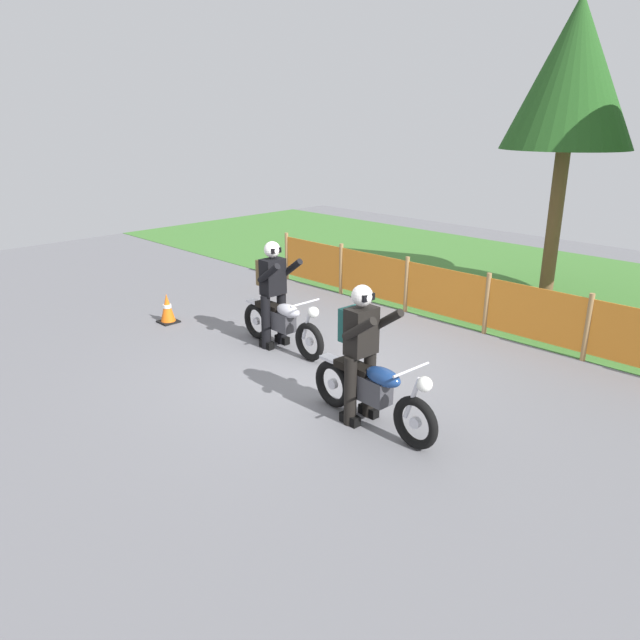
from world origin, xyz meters
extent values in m
cube|color=slate|center=(0.00, 0.00, -0.01)|extent=(24.00, 24.00, 0.02)
cube|color=#427A33|center=(0.00, 6.73, 0.01)|extent=(24.00, 7.24, 0.01)
cylinder|color=#997547|center=(-4.18, 3.10, 0.53)|extent=(0.08, 0.08, 1.05)
cylinder|color=#997547|center=(-2.51, 3.10, 0.53)|extent=(0.08, 0.08, 1.05)
cylinder|color=#997547|center=(-0.84, 3.10, 0.53)|extent=(0.08, 0.08, 1.05)
cylinder|color=#997547|center=(0.84, 3.10, 0.53)|extent=(0.08, 0.08, 1.05)
cylinder|color=#997547|center=(2.51, 3.10, 0.53)|extent=(0.08, 0.08, 1.05)
cube|color=orange|center=(-3.35, 3.10, 0.54)|extent=(1.59, 0.02, 0.85)
cube|color=orange|center=(-1.67, 3.10, 0.54)|extent=(1.59, 0.02, 0.85)
cube|color=orange|center=(0.00, 3.10, 0.54)|extent=(1.59, 0.02, 0.85)
cube|color=orange|center=(1.67, 3.10, 0.54)|extent=(1.59, 0.02, 0.85)
cylinder|color=brown|center=(0.43, 6.21, 1.44)|extent=(0.28, 0.28, 2.89)
cone|color=#23511E|center=(0.43, 6.21, 4.25)|extent=(2.45, 2.45, 2.73)
torus|color=black|center=(2.24, -0.72, 0.30)|extent=(0.61, 0.14, 0.61)
cylinder|color=silver|center=(2.24, -0.72, 0.30)|extent=(0.14, 0.06, 0.13)
torus|color=black|center=(0.91, -0.65, 0.30)|extent=(0.61, 0.14, 0.61)
cylinder|color=silver|center=(0.91, -0.65, 0.30)|extent=(0.14, 0.06, 0.13)
cube|color=#38383D|center=(1.52, -0.68, 0.48)|extent=(0.58, 0.26, 0.30)
ellipsoid|color=navy|center=(1.74, -0.69, 0.69)|extent=(0.51, 0.26, 0.21)
cube|color=black|center=(1.29, -0.67, 0.66)|extent=(0.54, 0.24, 0.10)
cube|color=silver|center=(0.91, -0.65, 0.64)|extent=(0.35, 0.17, 0.04)
cylinder|color=silver|center=(2.18, -0.72, 0.58)|extent=(0.22, 0.07, 0.54)
sphere|color=white|center=(2.33, -0.73, 0.80)|extent=(0.18, 0.18, 0.17)
cylinder|color=silver|center=(2.14, -0.71, 0.90)|extent=(0.06, 0.57, 0.03)
cylinder|color=silver|center=(1.25, -0.53, 0.24)|extent=(0.53, 0.10, 0.07)
torus|color=black|center=(-0.39, 0.18, 0.30)|extent=(0.60, 0.12, 0.59)
cylinder|color=silver|center=(-0.39, 0.18, 0.30)|extent=(0.13, 0.06, 0.13)
torus|color=black|center=(-1.69, 0.21, 0.30)|extent=(0.60, 0.12, 0.59)
cylinder|color=silver|center=(-1.69, 0.21, 0.30)|extent=(0.13, 0.06, 0.13)
cube|color=#38383D|center=(-1.08, 0.20, 0.46)|extent=(0.56, 0.24, 0.30)
ellipsoid|color=#B7B7C1|center=(-0.87, 0.19, 0.67)|extent=(0.49, 0.23, 0.20)
cube|color=black|center=(-1.32, 0.20, 0.64)|extent=(0.52, 0.22, 0.09)
cube|color=silver|center=(-1.69, 0.21, 0.62)|extent=(0.34, 0.16, 0.04)
cylinder|color=silver|center=(-0.44, 0.18, 0.57)|extent=(0.22, 0.06, 0.53)
sphere|color=white|center=(-0.30, 0.18, 0.78)|extent=(0.17, 0.17, 0.17)
cylinder|color=silver|center=(-0.48, 0.18, 0.88)|extent=(0.04, 0.56, 0.03)
cylinder|color=silver|center=(-1.36, 0.33, 0.24)|extent=(0.51, 0.08, 0.06)
cylinder|color=black|center=(1.39, -0.51, 0.43)|extent=(0.16, 0.16, 0.86)
cube|color=black|center=(1.39, -0.51, 0.06)|extent=(0.27, 0.12, 0.12)
cylinder|color=black|center=(1.37, -0.83, 0.43)|extent=(0.16, 0.16, 0.86)
cube|color=black|center=(1.37, -0.83, 0.06)|extent=(0.27, 0.12, 0.12)
cube|color=black|center=(1.38, -0.67, 1.14)|extent=(0.26, 0.37, 0.56)
cylinder|color=black|center=(1.57, -0.46, 1.26)|extent=(0.49, 0.13, 0.38)
cylinder|color=black|center=(1.55, -0.90, 1.26)|extent=(0.49, 0.13, 0.38)
sphere|color=white|center=(1.38, -0.67, 1.56)|extent=(0.26, 0.26, 0.25)
cube|color=black|center=(1.48, -0.68, 1.56)|extent=(0.04, 0.18, 0.08)
cube|color=#194C47|center=(1.21, -0.66, 1.18)|extent=(0.18, 0.29, 0.40)
cylinder|color=black|center=(-1.22, 0.36, 0.43)|extent=(0.15, 0.15, 0.86)
cube|color=black|center=(-1.22, 0.36, 0.06)|extent=(0.26, 0.12, 0.12)
cylinder|color=black|center=(-1.23, 0.04, 0.43)|extent=(0.15, 0.15, 0.86)
cube|color=black|center=(-1.23, 0.04, 0.06)|extent=(0.26, 0.12, 0.12)
cube|color=black|center=(-1.22, 0.20, 1.14)|extent=(0.25, 0.37, 0.56)
cylinder|color=black|center=(-1.04, 0.42, 1.26)|extent=(0.49, 0.11, 0.38)
cylinder|color=black|center=(-1.05, -0.02, 1.26)|extent=(0.49, 0.11, 0.38)
sphere|color=white|center=(-1.22, 0.20, 1.56)|extent=(0.26, 0.26, 0.25)
cube|color=black|center=(-1.12, 0.20, 1.56)|extent=(0.03, 0.18, 0.08)
cube|color=brown|center=(-1.39, 0.20, 1.18)|extent=(0.17, 0.28, 0.40)
cube|color=black|center=(-3.42, -0.41, 0.01)|extent=(0.32, 0.32, 0.03)
cone|color=orange|center=(-3.42, -0.41, 0.28)|extent=(0.26, 0.26, 0.50)
cylinder|color=white|center=(-3.42, -0.41, 0.31)|extent=(0.15, 0.15, 0.06)
camera|label=1|loc=(5.64, -5.54, 3.48)|focal=33.44mm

